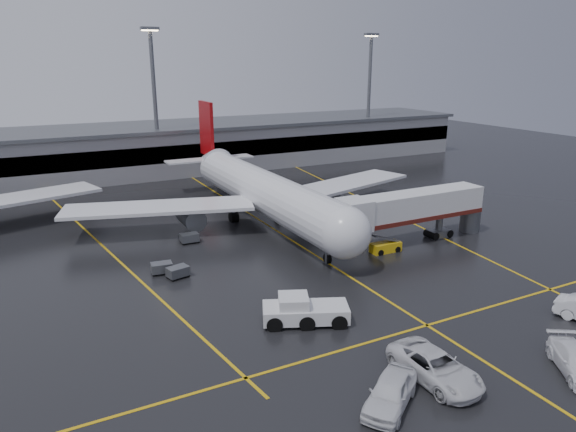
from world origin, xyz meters
TOP-DOWN VIEW (x-y plane):
  - ground at (0.00, 0.00)m, footprint 220.00×220.00m
  - apron_line_centre at (0.00, 0.00)m, footprint 0.25×90.00m
  - apron_line_stop at (0.00, -22.00)m, footprint 60.00×0.25m
  - apron_line_left at (-20.00, 10.00)m, footprint 9.99×69.35m
  - apron_line_right at (18.00, 10.00)m, footprint 7.57×69.64m
  - terminal at (0.00, 47.93)m, footprint 122.00×19.00m
  - light_mast_mid at (-5.00, 42.00)m, footprint 3.00×1.20m
  - light_mast_right at (40.00, 42.00)m, footprint 3.00×1.20m
  - main_airliner at (0.00, 9.70)m, footprint 48.80×45.60m
  - jet_bridge at (11.87, -6.00)m, footprint 19.90×3.40m
  - pushback_tractor at (-8.45, -17.04)m, footprint 7.28×5.19m
  - belt_loader at (7.34, -7.13)m, footprint 3.44×1.64m
  - service_van_a at (-4.59, -27.80)m, footprint 3.37×6.93m
  - service_van_d at (-8.88, -28.64)m, footprint 5.84×5.05m
  - baggage_cart_a at (-14.80, -3.67)m, footprint 2.25×1.73m
  - baggage_cart_b at (-15.92, -1.94)m, footprint 2.14×1.53m
  - baggage_cart_c at (-10.81, 5.54)m, footprint 2.02×1.33m

SIDE VIEW (x-z plane):
  - ground at x=0.00m, z-range 0.00..0.00m
  - apron_line_centre at x=0.00m, z-range 0.00..0.02m
  - apron_line_stop at x=0.00m, z-range 0.00..0.02m
  - apron_line_left at x=-20.00m, z-range 0.00..0.02m
  - apron_line_right at x=18.00m, z-range 0.00..0.02m
  - belt_loader at x=7.34m, z-range -0.55..1.62m
  - baggage_cart_a at x=-14.80m, z-range 0.07..1.19m
  - baggage_cart_b at x=-15.92m, z-range 0.07..1.19m
  - baggage_cart_c at x=-10.81m, z-range 0.07..1.19m
  - service_van_d at x=-8.88m, z-range 0.00..1.90m
  - service_van_a at x=-4.59m, z-range 0.00..1.90m
  - pushback_tractor at x=-8.45m, z-range -0.25..2.17m
  - jet_bridge at x=11.87m, z-range 0.91..6.96m
  - main_airliner at x=0.00m, z-range -2.84..11.26m
  - terminal at x=0.00m, z-range 0.02..8.62m
  - light_mast_mid at x=-5.00m, z-range 1.75..27.20m
  - light_mast_right at x=40.00m, z-range 1.75..27.20m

